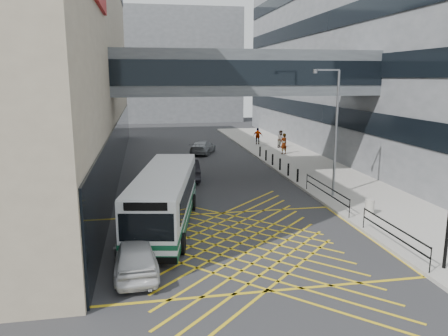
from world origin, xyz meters
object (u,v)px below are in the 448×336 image
pedestrian_a (284,144)px  pedestrian_c (258,136)px  car_white (136,256)px  car_silver (203,147)px  pedestrian_b (281,139)px  bus (165,197)px  litter_bin (370,207)px  street_lamp (334,125)px  car_dark (187,169)px

pedestrian_a → pedestrian_c: 6.28m
car_white → pedestrian_c: 31.80m
car_silver → pedestrian_b: bearing=-150.4°
car_white → pedestrian_a: bearing=-122.6°
car_silver → pedestrian_c: pedestrian_c is taller
pedestrian_a → bus: bearing=35.6°
litter_bin → pedestrian_b: size_ratio=0.46×
street_lamp → litter_bin: size_ratio=9.32×
car_white → pedestrian_a: size_ratio=2.25×
pedestrian_b → car_white: bearing=-161.6°
litter_bin → pedestrian_c: 24.69m
litter_bin → pedestrian_a: 18.51m
car_silver → car_white: bearing=98.5°
pedestrian_a → pedestrian_c: pedestrian_a is taller
pedestrian_c → car_white: bearing=82.3°
car_dark → pedestrian_b: 15.93m
car_dark → litter_bin: 13.53m
car_white → car_silver: car_white is taller
pedestrian_c → litter_bin: bearing=104.3°
car_silver → pedestrian_a: 7.74m
pedestrian_a → pedestrian_c: size_ratio=1.10×
street_lamp → pedestrian_c: (0.89, 20.79, -3.41)m
pedestrian_a → pedestrian_b: pedestrian_a is taller
bus → street_lamp: size_ratio=1.36×
car_dark → pedestrian_c: 16.87m
pedestrian_b → pedestrian_c: (-1.76, 2.53, 0.00)m
car_silver → pedestrian_c: size_ratio=2.48×
litter_bin → bus: bearing=177.7°
car_silver → pedestrian_a: (7.30, -2.54, 0.45)m
pedestrian_b → pedestrian_a: bearing=-147.5°
pedestrian_a → pedestrian_c: bearing=-103.2°
car_white → pedestrian_a: pedestrian_a is taller
pedestrian_c → street_lamp: bearing=102.8°
car_white → pedestrian_b: size_ratio=2.49×
litter_bin → pedestrian_a: (1.28, 18.46, 0.57)m
car_white → litter_bin: car_white is taller
car_dark → car_silver: size_ratio=1.12×
car_white → litter_bin: bearing=-161.7°
street_lamp → litter_bin: bearing=-86.2°
car_dark → car_silver: bearing=-102.6°
pedestrian_b → bus: bearing=-164.2°
pedestrian_a → pedestrian_b: 3.80m
pedestrian_b → pedestrian_c: size_ratio=1.00×
bus → car_dark: 10.24m
car_silver → car_dark: bearing=97.8°
car_white → litter_bin: 12.83m
street_lamp → pedestrian_c: 21.09m
bus → car_white: bus is taller
bus → car_white: (-1.36, -5.02, -0.81)m
litter_bin → pedestrian_a: size_ratio=0.42×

